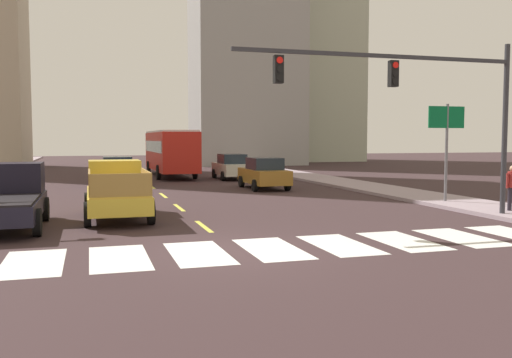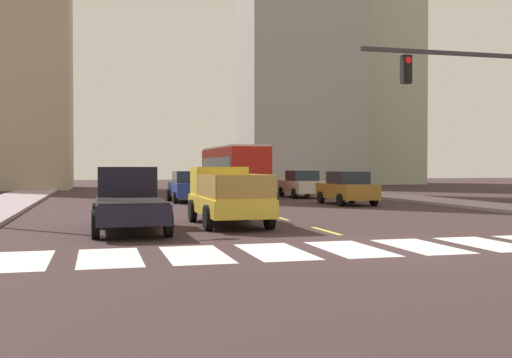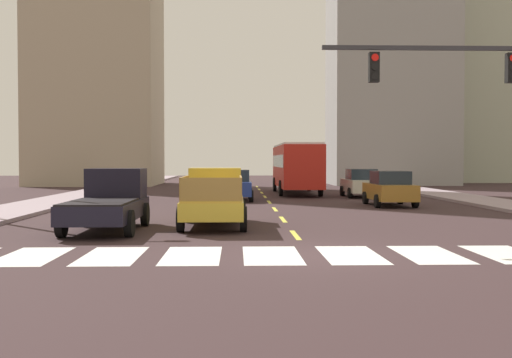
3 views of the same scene
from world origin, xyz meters
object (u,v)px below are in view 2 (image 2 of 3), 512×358
pickup_stakebed (226,197)px  sedan_far (188,187)px  sedan_near_left (301,184)px  sedan_mid (347,188)px  city_bus (233,167)px  pickup_dark (129,201)px

pickup_stakebed → sedan_far: bearing=86.1°
sedan_near_left → sedan_mid: size_ratio=1.00×
city_bus → sedan_mid: city_bus is taller
pickup_stakebed → city_bus: bearing=75.8°
pickup_dark → sedan_mid: pickup_dark is taller
pickup_stakebed → city_bus: 21.19m
sedan_far → sedan_near_left: bearing=25.2°
sedan_far → pickup_stakebed: bearing=-90.1°
pickup_stakebed → pickup_dark: size_ratio=1.00×
pickup_dark → sedan_near_left: size_ratio=1.18×
sedan_mid → pickup_dark: bearing=-136.5°
pickup_stakebed → city_bus: city_bus is taller
sedan_near_left → sedan_mid: 7.49m
pickup_dark → sedan_far: bearing=75.0°
pickup_dark → sedan_mid: size_ratio=1.18×
pickup_dark → city_bus: size_ratio=0.48×
sedan_far → sedan_mid: same height
pickup_stakebed → city_bus: (4.79, 20.61, 1.02)m
city_bus → sedan_mid: bearing=-74.2°
pickup_dark → sedan_mid: 15.53m
pickup_dark → city_bus: bearing=69.9°
city_bus → pickup_dark: bearing=-111.4°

